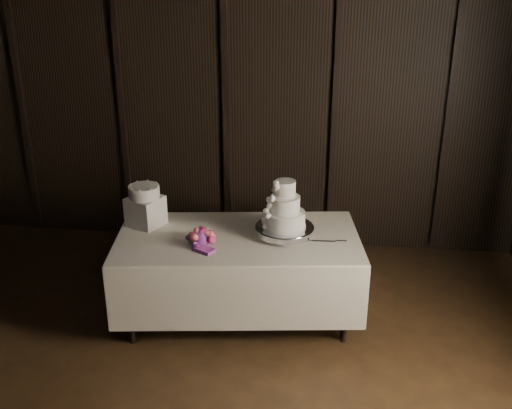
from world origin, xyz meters
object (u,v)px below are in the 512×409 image
object	(u,v)px
display_table	(238,273)
small_cake	(144,192)
bouquet	(201,238)
cake_stand	(284,232)
box_pedestal	(146,211)
wedding_cake	(281,209)

from	to	relation	value
display_table	small_cake	size ratio (longest dim) A/B	8.13
bouquet	small_cake	size ratio (longest dim) A/B	1.44
cake_stand	small_cake	distance (m)	1.22
display_table	cake_stand	distance (m)	0.54
display_table	cake_stand	xyz separation A→B (m)	(0.38, 0.04, 0.39)
display_table	box_pedestal	world-z (taller)	box_pedestal
display_table	small_cake	distance (m)	1.05
cake_stand	bouquet	xyz separation A→B (m)	(-0.65, -0.23, 0.01)
wedding_cake	bouquet	distance (m)	0.68
display_table	bouquet	size ratio (longest dim) A/B	5.63
wedding_cake	box_pedestal	distance (m)	1.17
wedding_cake	box_pedestal	xyz separation A→B (m)	(-1.16, 0.11, -0.12)
small_cake	bouquet	bearing A→B (deg)	-30.84
cake_stand	bouquet	bearing A→B (deg)	-160.33
box_pedestal	small_cake	distance (m)	0.18
small_cake	display_table	bearing A→B (deg)	-9.50
display_table	wedding_cake	size ratio (longest dim) A/B	5.34
display_table	box_pedestal	bearing A→B (deg)	162.63
box_pedestal	small_cake	size ratio (longest dim) A/B	1.00
bouquet	cake_stand	bearing A→B (deg)	19.67
display_table	small_cake	xyz separation A→B (m)	(-0.81, 0.14, 0.65)
cake_stand	box_pedestal	size ratio (longest dim) A/B	1.86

